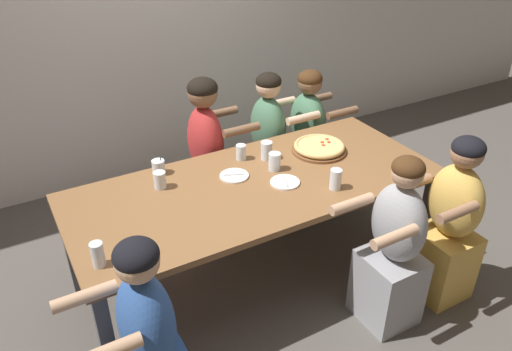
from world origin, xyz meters
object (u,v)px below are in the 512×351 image
drinking_glass_b (275,163)px  diner_far_right (307,141)px  empty_plate_a (234,176)px  drinking_glass_d (160,180)px  empty_plate_b (285,182)px  drinking_glass_a (241,152)px  diner_near_right (449,227)px  drinking_glass_f (98,256)px  drinking_glass_e (267,150)px  cocktail_glass_blue (159,168)px  diner_near_left (150,351)px  diner_far_midright (268,149)px  diner_near_midright (393,252)px  drinking_glass_c (336,180)px  pizza_board_main (319,147)px  diner_far_center (207,161)px

drinking_glass_b → diner_far_right: (0.70, 0.63, -0.29)m
empty_plate_a → drinking_glass_d: size_ratio=1.71×
empty_plate_a → empty_plate_b: 0.33m
drinking_glass_a → drinking_glass_d: 0.60m
empty_plate_a → drinking_glass_a: 0.24m
empty_plate_a → empty_plate_b: (0.24, -0.22, 0.00)m
empty_plate_a → diner_near_right: size_ratio=0.16×
diner_near_right → drinking_glass_f: bearing=78.3°
drinking_glass_a → drinking_glass_e: size_ratio=0.84×
cocktail_glass_blue → diner_near_left: 1.24m
drinking_glass_f → diner_near_left: size_ratio=0.12×
diner_far_midright → diner_near_midright: size_ratio=1.02×
drinking_glass_e → drinking_glass_c: bearing=-72.2°
pizza_board_main → drinking_glass_f: size_ratio=2.84×
diner_far_right → diner_near_left: size_ratio=0.97×
cocktail_glass_blue → drinking_glass_c: drinking_glass_c is taller
drinking_glass_a → drinking_glass_c: size_ratio=0.80×
pizza_board_main → diner_far_right: size_ratio=0.34×
drinking_glass_c → drinking_glass_f: 1.42m
empty_plate_a → diner_near_right: 1.37m
drinking_glass_b → diner_far_midright: diner_far_midright is taller
drinking_glass_d → pizza_board_main: bearing=-4.4°
drinking_glass_a → drinking_glass_f: 1.26m
diner_near_right → diner_far_center: 1.73m
cocktail_glass_blue → drinking_glass_e: bearing=-13.6°
drinking_glass_c → diner_far_midright: size_ratio=0.11×
drinking_glass_c → diner_far_center: bearing=111.5°
pizza_board_main → drinking_glass_d: 1.12m
drinking_glass_d → drinking_glass_e: drinking_glass_e is taller
drinking_glass_b → diner_far_center: size_ratio=0.10×
cocktail_glass_blue → drinking_glass_c: (0.86, -0.70, 0.02)m
pizza_board_main → diner_near_left: 1.78m
empty_plate_a → diner_far_midright: (0.60, 0.58, -0.23)m
drinking_glass_e → drinking_glass_f: bearing=-157.0°
drinking_glass_d → drinking_glass_c: bearing=-30.0°
drinking_glass_b → drinking_glass_d: size_ratio=1.11×
drinking_glass_f → diner_far_right: diner_far_right is taller
cocktail_glass_blue → diner_near_midright: (0.99, -1.11, -0.28)m
cocktail_glass_blue → drinking_glass_b: (0.66, -0.32, 0.01)m
cocktail_glass_blue → diner_near_right: diner_near_right is taller
cocktail_glass_blue → diner_far_right: diner_far_right is taller
drinking_glass_a → drinking_glass_b: size_ratio=0.88×
pizza_board_main → diner_near_midright: size_ratio=0.33×
empty_plate_a → diner_near_left: (-0.87, -0.84, -0.24)m
drinking_glass_b → drinking_glass_d: bearing=167.9°
drinking_glass_b → diner_far_midright: (0.33, 0.63, -0.27)m
drinking_glass_d → drinking_glass_b: bearing=-12.1°
cocktail_glass_blue → diner_far_right: (1.37, 0.31, -0.28)m
drinking_glass_d → diner_near_right: 1.79m
pizza_board_main → diner_near_left: bearing=-150.7°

